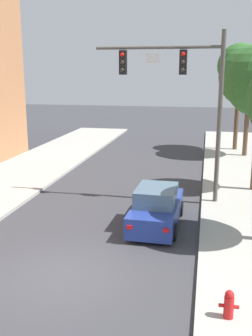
{
  "coord_description": "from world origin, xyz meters",
  "views": [
    {
      "loc": [
        4.08,
        -10.21,
        5.92
      ],
      "look_at": [
        0.83,
        5.66,
        2.0
      ],
      "focal_mm": 42.55,
      "sensor_mm": 36.0,
      "label": 1
    }
  ],
  "objects": [
    {
      "name": "fire_hydrant",
      "position": [
        4.8,
        -1.4,
        0.51
      ],
      "size": [
        0.48,
        0.24,
        0.72
      ],
      "color": "red",
      "rests_on": "sidewalk_right"
    },
    {
      "name": "traffic_signal_mast",
      "position": [
        3.05,
        7.65,
        5.3
      ],
      "size": [
        5.63,
        0.38,
        7.5
      ],
      "color": "#514C47",
      "rests_on": "sidewalk_right"
    },
    {
      "name": "street_tree_third",
      "position": [
        6.78,
        18.61,
        5.58
      ],
      "size": [
        4.18,
        4.18,
        7.54
      ],
      "color": "brown",
      "rests_on": "sidewalk_right"
    },
    {
      "name": "ground_plane",
      "position": [
        0.0,
        0.0,
        0.0
      ],
      "size": [
        120.0,
        120.0,
        0.0
      ],
      "primitive_type": "plane",
      "color": "#38383D"
    },
    {
      "name": "car_lead_blue",
      "position": [
        2.29,
        4.53,
        0.72
      ],
      "size": [
        1.91,
        4.28,
        1.6
      ],
      "color": "navy",
      "rests_on": "ground"
    },
    {
      "name": "street_tree_farthest",
      "position": [
        6.24,
        20.87,
        6.3
      ],
      "size": [
        3.27,
        3.27,
        7.84
      ],
      "color": "brown",
      "rests_on": "sidewalk_right"
    }
  ]
}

